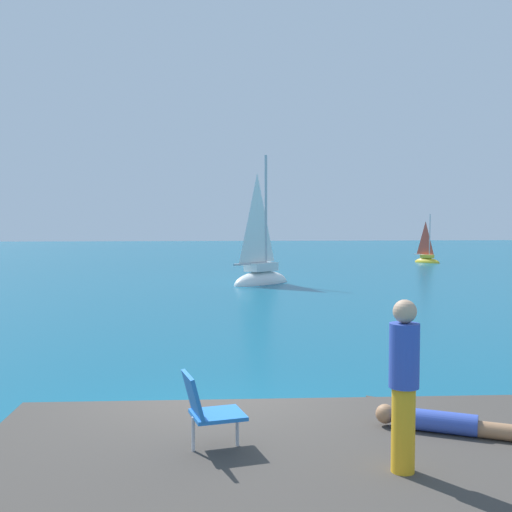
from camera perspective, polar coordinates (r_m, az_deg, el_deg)
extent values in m
plane|color=#0F5675|center=(9.08, -3.63, -15.76)|extent=(160.00, 160.00, 0.00)
cube|color=#423D38|center=(6.64, 6.35, -20.30)|extent=(7.30, 4.38, 0.61)
cube|color=#41373D|center=(8.72, 13.09, -16.63)|extent=(1.24, 1.18, 0.64)
cube|color=#483F38|center=(9.50, 12.12, -14.94)|extent=(0.86, 0.99, 0.67)
ellipsoid|color=white|center=(29.15, 0.47, -2.53)|extent=(3.32, 3.22, 1.18)
cube|color=white|center=(29.08, 0.47, -0.99)|extent=(1.67, 1.64, 0.39)
cylinder|color=#B7B7BC|center=(29.24, 0.90, 3.93)|extent=(0.13, 0.13, 5.39)
cylinder|color=#B2B2B7|center=(28.51, -0.53, -0.71)|extent=(1.64, 1.55, 0.10)
pyramid|color=white|center=(28.79, 0.11, 3.51)|extent=(1.30, 1.23, 4.09)
ellipsoid|color=yellow|center=(44.97, 15.32, -0.59)|extent=(1.71, 1.95, 0.67)
cube|color=yellow|center=(44.94, 15.33, -0.03)|extent=(0.89, 0.96, 0.22)
cylinder|color=#B7B7BC|center=(44.79, 15.56, 1.76)|extent=(0.07, 0.07, 3.04)
cylinder|color=#B2B2B7|center=(45.17, 14.88, 0.12)|extent=(0.78, 1.00, 0.06)
pyramid|color=#DB4C38|center=(44.97, 15.19, 1.62)|extent=(0.62, 0.80, 2.31)
cylinder|color=#334CB2|center=(7.44, 16.00, -14.28)|extent=(0.91, 0.62, 0.24)
cylinder|color=#9E704C|center=(7.42, 21.96, -14.69)|extent=(0.71, 0.47, 0.18)
sphere|color=#9E704C|center=(7.51, 11.70, -13.90)|extent=(0.22, 0.22, 0.22)
cylinder|color=gold|center=(6.19, 13.27, -15.15)|extent=(0.22, 0.22, 0.80)
cylinder|color=#334CB2|center=(6.01, 13.36, -8.81)|extent=(0.28, 0.28, 0.60)
sphere|color=tan|center=(5.94, 13.41, -4.94)|extent=(0.22, 0.22, 0.22)
cube|color=blue|center=(6.64, -3.50, -14.24)|extent=(0.62, 0.59, 0.04)
cube|color=blue|center=(6.52, -5.77, -12.52)|extent=(0.26, 0.50, 0.45)
cylinder|color=silver|center=(6.75, -1.72, -15.51)|extent=(0.04, 0.04, 0.35)
cylinder|color=silver|center=(6.64, -5.75, -15.85)|extent=(0.04, 0.04, 0.35)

